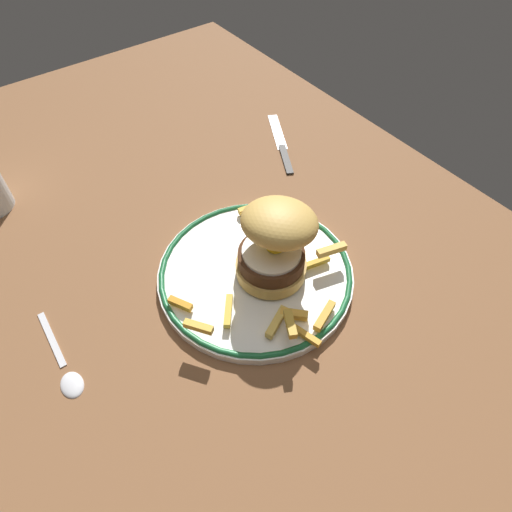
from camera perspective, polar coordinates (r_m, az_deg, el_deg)
The scene contains 6 objects.
ground_plane at distance 62.69cm, azimuth -3.59°, elevation -5.80°, with size 145.12×90.06×4.00cm, color brown.
dinner_plate at distance 61.88cm, azimuth 0.00°, elevation -2.23°, with size 26.91×26.91×1.60cm.
burger at distance 57.21cm, azimuth 2.51°, elevation 1.93°, with size 13.32×13.61×11.70cm.
fries_pile at distance 58.36cm, azimuth 2.77°, elevation -4.10°, with size 24.62×24.25×2.95cm.
knife at distance 83.61cm, azimuth 3.35°, elevation 13.68°, with size 16.58×9.80×0.70cm.
spoon at distance 59.22cm, azimuth -23.01°, elevation -13.38°, with size 13.36×2.74×0.90cm.
Camera 1 is at (30.43, -17.76, 49.86)cm, focal length 31.49 mm.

